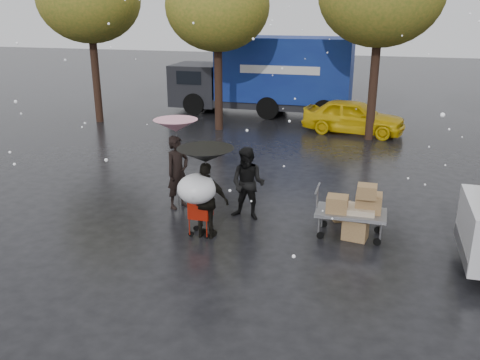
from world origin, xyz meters
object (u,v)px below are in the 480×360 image
(vendor_cart, at_px, (355,206))
(blue_truck, at_px, (267,76))
(yellow_taxi, at_px, (354,117))
(person_black, at_px, (207,201))
(shopping_cart, at_px, (198,192))
(person_pink, at_px, (178,172))

(vendor_cart, relative_size, blue_truck, 0.18)
(vendor_cart, bearing_deg, blue_truck, 111.13)
(vendor_cart, relative_size, yellow_taxi, 0.38)
(person_black, xyz_separation_m, blue_truck, (-1.78, 13.48, 0.91))
(vendor_cart, xyz_separation_m, yellow_taxi, (-0.67, 9.75, -0.05))
(person_black, distance_m, yellow_taxi, 10.90)
(shopping_cart, height_order, blue_truck, blue_truck)
(person_pink, height_order, person_black, person_pink)
(person_pink, distance_m, blue_truck, 12.05)
(shopping_cart, relative_size, yellow_taxi, 0.37)
(person_pink, xyz_separation_m, vendor_cart, (4.36, -0.59, -0.19))
(person_black, bearing_deg, yellow_taxi, -100.41)
(person_black, bearing_deg, blue_truck, -80.09)
(person_pink, height_order, vendor_cart, person_pink)
(person_black, distance_m, shopping_cart, 0.29)
(shopping_cart, xyz_separation_m, blue_truck, (-1.61, 13.57, 0.69))
(vendor_cart, bearing_deg, person_black, -164.04)
(vendor_cart, xyz_separation_m, shopping_cart, (-3.26, -0.97, 0.34))
(person_pink, height_order, blue_truck, blue_truck)
(person_pink, relative_size, person_black, 1.08)
(person_black, relative_size, yellow_taxi, 0.43)
(person_black, distance_m, vendor_cart, 3.21)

